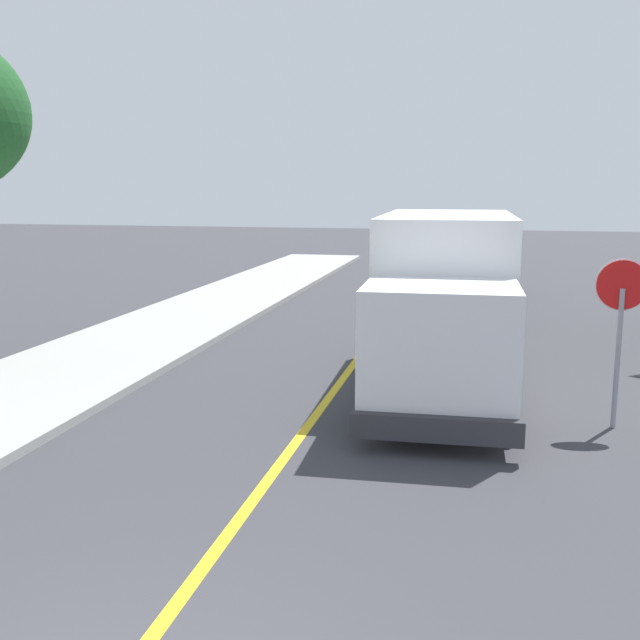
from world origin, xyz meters
TOP-DOWN VIEW (x-y plane):
  - centre_line_yellow at (0.00, 10.00)m, footprint 0.16×56.00m
  - box_truck at (1.94, 9.91)m, footprint 2.61×7.25m
  - parked_car_near at (1.71, 16.42)m, footprint 1.91×4.44m
  - parked_car_mid at (2.08, 22.27)m, footprint 1.94×4.46m
  - parked_car_far at (1.88, 28.82)m, footprint 2.02×4.48m
  - stop_sign at (4.69, 8.04)m, footprint 0.80×0.10m

SIDE VIEW (x-z plane):
  - centre_line_yellow at x=0.00m, z-range 0.00..0.01m
  - parked_car_near at x=1.71m, z-range -0.04..1.63m
  - parked_car_mid at x=2.08m, z-range -0.04..1.63m
  - parked_car_far at x=1.88m, z-range -0.04..1.63m
  - box_truck at x=1.94m, z-range 0.17..3.37m
  - stop_sign at x=4.69m, z-range 0.53..3.18m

